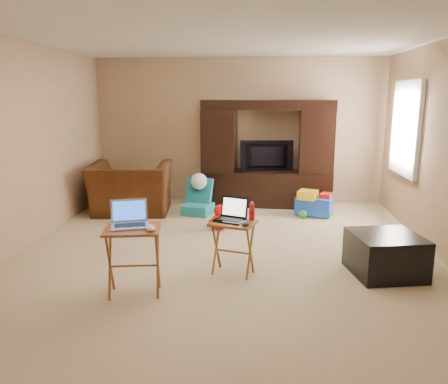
# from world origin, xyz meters

# --- Properties ---
(floor) EXTENTS (5.50, 5.50, 0.00)m
(floor) POSITION_xyz_m (0.00, 0.00, 0.00)
(floor) COLOR beige
(floor) RESTS_ON ground
(ceiling) EXTENTS (5.50, 5.50, 0.00)m
(ceiling) POSITION_xyz_m (0.00, 0.00, 2.50)
(ceiling) COLOR silver
(ceiling) RESTS_ON ground
(wall_back) EXTENTS (5.00, 0.00, 5.00)m
(wall_back) POSITION_xyz_m (0.00, 2.75, 1.25)
(wall_back) COLOR tan
(wall_back) RESTS_ON ground
(wall_front) EXTENTS (5.00, 0.00, 5.00)m
(wall_front) POSITION_xyz_m (0.00, -2.75, 1.25)
(wall_front) COLOR tan
(wall_front) RESTS_ON ground
(wall_left) EXTENTS (0.00, 5.50, 5.50)m
(wall_left) POSITION_xyz_m (-2.50, 0.00, 1.25)
(wall_left) COLOR tan
(wall_left) RESTS_ON ground
(window_pane) EXTENTS (0.00, 1.20, 1.20)m
(window_pane) POSITION_xyz_m (2.48, 1.55, 1.40)
(window_pane) COLOR white
(window_pane) RESTS_ON ground
(window_frame) EXTENTS (0.06, 1.14, 1.34)m
(window_frame) POSITION_xyz_m (2.46, 1.55, 1.40)
(window_frame) COLOR white
(window_frame) RESTS_ON ground
(entertainment_center) EXTENTS (2.21, 0.65, 1.79)m
(entertainment_center) POSITION_xyz_m (0.51, 2.45, 0.89)
(entertainment_center) COLOR black
(entertainment_center) RESTS_ON floor
(television) EXTENTS (0.91, 0.22, 0.52)m
(television) POSITION_xyz_m (0.51, 2.41, 0.86)
(television) COLOR black
(television) RESTS_ON entertainment_center
(recliner) EXTENTS (1.35, 1.21, 0.80)m
(recliner) POSITION_xyz_m (-1.67, 1.76, 0.40)
(recliner) COLOR #4A240F
(recliner) RESTS_ON floor
(child_rocker) EXTENTS (0.54, 0.58, 0.57)m
(child_rocker) POSITION_xyz_m (-0.59, 1.74, 0.29)
(child_rocker) COLOR #177683
(child_rocker) RESTS_ON floor
(plush_toy) EXTENTS (0.33, 0.28, 0.37)m
(plush_toy) POSITION_xyz_m (-0.16, 0.95, 0.19)
(plush_toy) COLOR red
(plush_toy) RESTS_ON floor
(push_toy) EXTENTS (0.66, 0.57, 0.42)m
(push_toy) POSITION_xyz_m (1.25, 1.80, 0.21)
(push_toy) COLOR blue
(push_toy) RESTS_ON floor
(ottoman) EXTENTS (0.79, 0.79, 0.43)m
(ottoman) POSITION_xyz_m (1.73, -0.47, 0.22)
(ottoman) COLOR black
(ottoman) RESTS_ON floor
(tray_table_left) EXTENTS (0.56, 0.48, 0.66)m
(tray_table_left) POSITION_xyz_m (-0.77, -1.17, 0.33)
(tray_table_left) COLOR #974A24
(tray_table_left) RESTS_ON floor
(tray_table_right) EXTENTS (0.53, 0.47, 0.57)m
(tray_table_right) POSITION_xyz_m (0.13, -0.60, 0.29)
(tray_table_right) COLOR #A06426
(tray_table_right) RESTS_ON floor
(laptop_left) EXTENTS (0.41, 0.38, 0.24)m
(laptop_left) POSITION_xyz_m (-0.80, -1.14, 0.78)
(laptop_left) COLOR #B0B0B5
(laptop_left) RESTS_ON tray_table_left
(laptop_right) EXTENTS (0.37, 0.34, 0.24)m
(laptop_right) POSITION_xyz_m (0.09, -0.58, 0.69)
(laptop_right) COLOR black
(laptop_right) RESTS_ON tray_table_right
(mouse_left) EXTENTS (0.11, 0.15, 0.05)m
(mouse_left) POSITION_xyz_m (-0.58, -1.24, 0.68)
(mouse_left) COLOR silver
(mouse_left) RESTS_ON tray_table_left
(mouse_right) EXTENTS (0.11, 0.13, 0.05)m
(mouse_right) POSITION_xyz_m (0.26, -0.72, 0.60)
(mouse_right) COLOR #3E3E43
(mouse_right) RESTS_ON tray_table_right
(water_bottle) EXTENTS (0.06, 0.06, 0.18)m
(water_bottle) POSITION_xyz_m (0.32, -0.52, 0.66)
(water_bottle) COLOR red
(water_bottle) RESTS_ON tray_table_right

